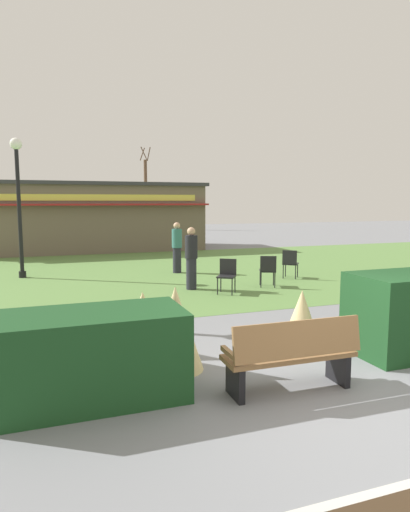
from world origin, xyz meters
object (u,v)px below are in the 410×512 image
Objects in this scene: cafe_chair_west at (227,273)px; cafe_chair_east at (268,268)px; cafe_chair_center at (290,262)px; parked_car_west_slot at (23,228)px; food_kiosk at (87,217)px; lamppost_far at (18,191)px; person_standing at (177,247)px; parked_car_center_slot at (110,227)px; park_bench at (292,355)px; tree_right_bg at (146,193)px; person_strolling at (191,258)px.

cafe_chair_east is at bearing 14.71° from cafe_chair_west.
cafe_chair_center is at bearing 27.50° from cafe_chair_west.
cafe_chair_east is 21.58m from parked_car_west_slot.
food_kiosk is 9.39m from parked_car_west_slot.
lamppost_far is 2.54× the size of person_standing.
person_standing reaches higher than cafe_chair_east.
park_bench is at bearing -92.85° from parked_car_center_slot.
food_kiosk is 6.64× the size of person_standing.
food_kiosk is 11.83m from cafe_chair_center.
park_bench is 11.07m from lamppost_far.
tree_right_bg is at bearing 67.85° from food_kiosk.
parked_car_center_slot is (0.48, 19.91, -0.22)m from person_strolling.
park_bench is 1.92× the size of cafe_chair_west.
lamppost_far reaches higher than park_bench.
food_kiosk is at bearing 93.00° from park_bench.
parked_car_west_slot is (-5.08, 19.91, -0.22)m from person_strolling.
tree_right_bg reaches higher than park_bench.
parked_car_west_slot is 11.91m from tree_right_bg.
lamppost_far is 4.82× the size of cafe_chair_center.
park_bench is 26.92m from parked_car_west_slot.
cafe_chair_east is at bearing 64.80° from park_bench.
food_kiosk is 1.61× the size of tree_right_bg.
person_strolling is (-3.41, -0.60, 0.33)m from cafe_chair_center.
park_bench is 0.40× the size of lamppost_far.
lamppost_far is 4.82× the size of cafe_chair_east.
lamppost_far reaches higher than person_standing.
cafe_chair_west is at bearing -40.30° from lamppost_far.
tree_right_bg reaches higher than food_kiosk.
cafe_chair_east is 2.16m from person_strolling.
tree_right_bg is (9.57, 6.65, 2.47)m from parked_car_west_slot.
person_standing is at bearing -90.21° from parked_car_center_slot.
cafe_chair_center is 0.53× the size of person_strolling.
park_bench is 6.74m from person_strolling.
tree_right_bg is (4.06, 23.71, 2.25)m from person_standing.
park_bench is 1.92× the size of cafe_chair_east.
parked_car_west_slot is at bearing -179.98° from parked_car_center_slot.
cafe_chair_east is 1.00× the size of cafe_chair_center.
parked_car_center_slot is at bearing 94.52° from cafe_chair_east.
cafe_chair_west is (1.56, 5.88, 0.05)m from park_bench.
cafe_chair_center is (2.69, 1.40, 0.00)m from cafe_chair_west.
parked_car_center_slot is at bearing 64.63° from person_strolling.
lamppost_far is at bearing 139.70° from cafe_chair_west.
parked_car_west_slot is (-5.50, 17.06, -0.22)m from person_standing.
person_standing is (-0.30, 3.65, 0.33)m from cafe_chair_west.
parked_car_west_slot is at bearing 80.34° from person_strolling.
person_strolling is (4.42, -3.56, -1.84)m from lamppost_far.
parked_car_center_slot is at bearing 75.49° from food_kiosk.
parked_car_center_slot is (1.33, 26.58, 0.16)m from park_bench.
parked_car_center_slot is at bearing 87.15° from park_bench.
tree_right_bg is at bearing 58.96° from parked_car_center_slot.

